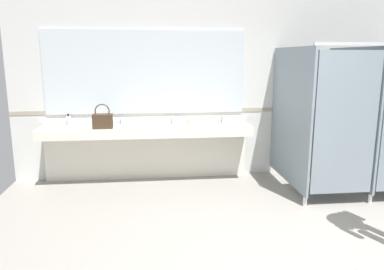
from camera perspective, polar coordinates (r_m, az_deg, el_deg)
The scene contains 9 objects.
wall_back at distance 6.03m, azimuth 8.42°, elevation 7.57°, with size 7.25×0.12×2.88m, color silver.
wall_back_tile_band at distance 6.01m, azimuth 8.46°, elevation 3.83°, with size 7.25×0.01×0.06m, color #9E937F.
vanity_counter at distance 5.70m, azimuth -6.85°, elevation -0.81°, with size 3.10×0.53×0.99m.
mirror_panel at distance 5.75m, azimuth -7.09°, elevation 9.48°, with size 3.00×0.02×1.25m, color silver.
bathroom_stalls at distance 5.64m, azimuth 23.87°, elevation 2.60°, with size 1.84×1.47×2.05m.
handbag at distance 5.46m, azimuth -13.47°, elevation 2.17°, with size 0.28×0.14×0.35m.
soap_dispenser at distance 5.84m, azimuth -18.32°, elevation 2.10°, with size 0.07×0.07×0.18m.
paper_cup at distance 5.51m, azimuth -0.39°, elevation 1.84°, with size 0.07×0.07×0.09m, color beige.
floor_drain_cover at distance 3.91m, azimuth 24.64°, elevation -18.00°, with size 0.14×0.14×0.01m, color #B7BABF.
Camera 1 is at (-1.51, -2.64, 1.89)m, focal length 34.97 mm.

